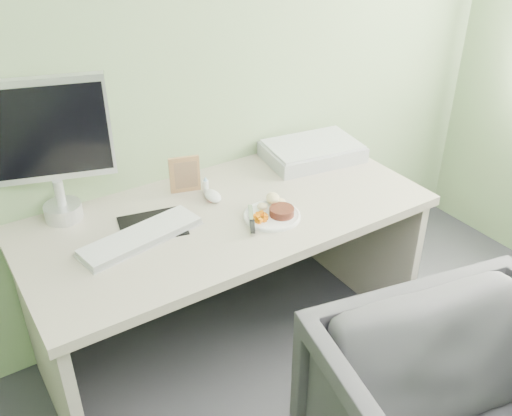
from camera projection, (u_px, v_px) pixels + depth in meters
wall_back at (173, 31)px, 2.19m from camera, size 3.50×0.00×3.50m
desk at (228, 249)px, 2.34m from camera, size 1.60×0.75×0.73m
plate at (272, 216)px, 2.20m from camera, size 0.22×0.22×0.01m
steak at (282, 211)px, 2.19m from camera, size 0.11×0.11×0.03m
potato_pile at (272, 201)px, 2.24m from camera, size 0.11×0.09×0.05m
carrot_heap at (262, 216)px, 2.16m from camera, size 0.06×0.05×0.04m
steak_knife at (252, 222)px, 2.13m from camera, size 0.11×0.18×0.01m
mousepad at (152, 226)px, 2.15m from camera, size 0.28×0.26×0.00m
keyboard at (141, 236)px, 2.07m from camera, size 0.47×0.21×0.02m
computer_mouse at (213, 196)px, 2.31m from camera, size 0.06×0.11×0.04m
photo_frame at (185, 174)px, 2.34m from camera, size 0.13×0.05×0.16m
eyedrop_bottle at (206, 185)px, 2.36m from camera, size 0.03×0.03×0.07m
scanner at (312, 152)px, 2.63m from camera, size 0.47×0.35×0.07m
monitor at (48, 143)px, 2.05m from camera, size 0.45×0.18×0.55m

